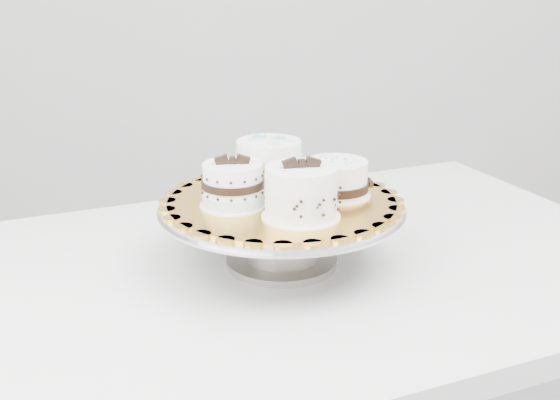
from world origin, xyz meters
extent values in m
cube|color=white|center=(-0.13, 0.06, 0.73)|extent=(1.34, 1.01, 0.04)
cube|color=white|center=(0.36, 0.51, 0.35)|extent=(0.06, 0.06, 0.71)
cylinder|color=gray|center=(-0.18, 0.05, 0.76)|extent=(0.19, 0.19, 0.01)
cylinder|color=gray|center=(-0.18, 0.05, 0.80)|extent=(0.12, 0.12, 0.10)
cylinder|color=silver|center=(-0.18, 0.05, 0.85)|extent=(0.40, 0.40, 0.01)
cylinder|color=silver|center=(-0.18, 0.05, 0.85)|extent=(0.41, 0.41, 0.00)
cylinder|color=gold|center=(-0.18, 0.05, 0.86)|extent=(0.48, 0.48, 0.01)
cylinder|color=white|center=(-0.17, -0.04, 0.87)|extent=(0.12, 0.12, 0.00)
cylinder|color=white|center=(-0.17, -0.04, 0.91)|extent=(0.11, 0.11, 0.08)
cylinder|color=white|center=(-0.26, 0.04, 0.87)|extent=(0.11, 0.11, 0.00)
cylinder|color=white|center=(-0.26, 0.04, 0.90)|extent=(0.11, 0.11, 0.07)
cylinder|color=silver|center=(-0.26, 0.04, 0.88)|extent=(0.10, 0.10, 0.02)
cylinder|color=black|center=(-0.26, 0.04, 0.90)|extent=(0.10, 0.10, 0.01)
cylinder|color=white|center=(-0.18, 0.13, 0.87)|extent=(0.12, 0.12, 0.00)
cylinder|color=white|center=(-0.18, 0.13, 0.91)|extent=(0.14, 0.14, 0.08)
cylinder|color=white|center=(-0.09, 0.05, 0.87)|extent=(0.11, 0.11, 0.00)
cylinder|color=white|center=(-0.09, 0.05, 0.90)|extent=(0.12, 0.12, 0.06)
cylinder|color=black|center=(-0.09, 0.05, 0.88)|extent=(0.11, 0.11, 0.01)
camera|label=1|loc=(-0.43, -1.00, 1.24)|focal=45.00mm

